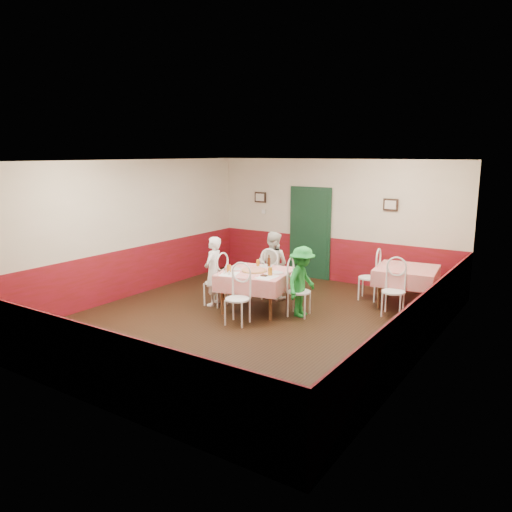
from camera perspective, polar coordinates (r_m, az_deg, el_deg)
The scene contains 39 objects.
floor at distance 8.92m, azimuth -0.78°, elevation -7.48°, with size 7.00×7.00×0.00m, color black.
ceiling at distance 8.42m, azimuth -0.84°, elevation 10.81°, with size 7.00×7.00×0.00m, color white.
back_wall at distance 11.59m, azimuth 8.98°, elevation 3.97°, with size 6.00×0.10×2.80m, color beige.
front_wall at distance 6.06m, azimuth -19.76°, elevation -3.64°, with size 6.00×0.10×2.80m, color beige.
left_wall at distance 10.52m, azimuth -14.47°, elevation 2.97°, with size 0.10×7.00×2.80m, color beige.
right_wall at distance 7.34m, azimuth 18.96°, elevation -0.98°, with size 0.10×7.00×2.80m, color beige.
wainscot_back at distance 11.73m, azimuth 8.81°, elevation -0.39°, with size 6.00×0.03×1.00m, color maroon.
wainscot_front at distance 6.36m, azimuth -19.08°, elevation -11.46°, with size 6.00×0.03×1.00m, color maroon.
wainscot_left at distance 10.68m, azimuth -14.17°, elevation -1.82°, with size 0.03×7.00×1.00m, color maroon.
wainscot_right at distance 7.58m, azimuth 18.39°, elevation -7.62°, with size 0.03×7.00×1.00m, color maroon.
door at distance 11.85m, azimuth 6.18°, elevation 2.51°, with size 0.96×0.06×2.10m, color black.
picture_left at distance 12.45m, azimuth 0.49°, elevation 6.73°, with size 0.32×0.03×0.26m, color black.
picture_right at distance 11.02m, azimuth 15.13°, elevation 5.68°, with size 0.32×0.03×0.26m, color black.
thermostat at distance 12.43m, azimuth 0.88°, elevation 5.10°, with size 0.10×0.03×0.10m, color white.
main_table at distance 9.43m, azimuth 0.00°, elevation -4.02°, with size 1.22×1.22×0.77m, color red.
second_table at distance 10.15m, azimuth 16.74°, elevation -3.39°, with size 1.12×1.12×0.77m, color red.
chair_left at distance 9.76m, azimuth -4.63°, elevation -3.07°, with size 0.42×0.42×0.90m, color white, non-canonical shape.
chair_right at distance 9.14m, azimuth 4.95°, elevation -4.10°, with size 0.42×0.42×0.90m, color white, non-canonical shape.
chair_far at distance 10.18m, azimuth 1.82°, elevation -2.41°, with size 0.42×0.42×0.90m, color white, non-canonical shape.
chair_near at distance 8.66m, azimuth -2.14°, elevation -4.95°, with size 0.42×0.42×0.90m, color white, non-canonical shape.
chair_second_a at distance 10.36m, azimuth 12.79°, elevation -2.45°, with size 0.42×0.42×0.90m, color white, non-canonical shape.
chair_second_b at distance 9.44m, azimuth 15.43°, elevation -3.97°, with size 0.42×0.42×0.90m, color white, non-canonical shape.
pizza at distance 9.32m, azimuth -0.20°, elevation -1.68°, with size 0.45×0.45×0.03m, color #B74723.
plate_left at distance 9.50m, azimuth -2.47°, elevation -1.48°, with size 0.25×0.25×0.01m, color white.
plate_right at distance 9.20m, azimuth 2.37°, elevation -1.91°, with size 0.25×0.25×0.01m, color white.
plate_far at distance 9.72m, azimuth 1.12°, elevation -1.15°, with size 0.25×0.25×0.01m, color white.
glass_a at distance 9.25m, azimuth -3.11°, elevation -1.44°, with size 0.08×0.08×0.14m, color #BF7219.
glass_b at distance 9.00m, azimuth 1.62°, elevation -1.78°, with size 0.08×0.08×0.15m, color #BF7219.
glass_c at distance 9.74m, azimuth 0.23°, elevation -0.79°, with size 0.07×0.07×0.13m, color #BF7219.
beer_bottle at distance 9.65m, azimuth 1.50°, elevation -0.63°, with size 0.06×0.06×0.22m, color #381C0A.
shaker_a at distance 9.12m, azimuth -3.61°, elevation -1.81°, with size 0.04×0.04×0.09m, color silver.
shaker_b at distance 9.03m, azimuth -3.10°, elevation -1.92°, with size 0.04×0.04×0.09m, color silver.
shaker_c at distance 9.20m, azimuth -3.54°, elevation -1.69°, with size 0.04×0.04×0.09m, color #B23319.
menu_left at distance 9.13m, azimuth -3.10°, elevation -2.07°, with size 0.30×0.40×0.00m, color white.
menu_right at distance 8.89m, azimuth 1.28°, elevation -2.42°, with size 0.30×0.40×0.00m, color white.
wallet at distance 8.96m, azimuth 0.92°, elevation -2.25°, with size 0.11×0.09×0.02m, color black.
diner_left at distance 9.72m, azimuth -4.92°, elevation -1.74°, with size 0.49×0.32×1.35m, color gray.
diner_far at distance 10.17m, azimuth 1.93°, elevation -1.03°, with size 0.67×0.52×1.38m, color gray.
diner_right at distance 9.07m, azimuth 5.27°, elevation -2.93°, with size 0.84×0.48×1.29m, color gray.
Camera 1 is at (4.73, -6.97, 2.93)m, focal length 35.00 mm.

